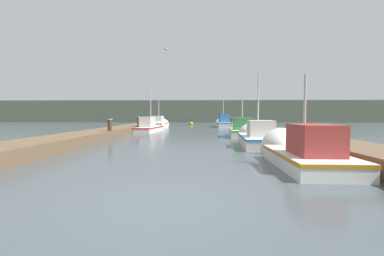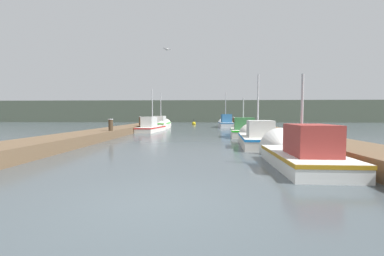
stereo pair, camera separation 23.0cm
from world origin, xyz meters
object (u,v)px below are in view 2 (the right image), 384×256
(channel_buoy, at_px, (194,124))
(fishing_boat_0, at_px, (298,152))
(mooring_piling_0, at_px, (140,124))
(mooring_piling_1, at_px, (234,122))
(fishing_boat_4, at_px, (161,124))
(mooring_piling_2, at_px, (111,129))
(mooring_piling_3, at_px, (236,123))
(fishing_boat_1, at_px, (257,137))
(fishing_boat_3, at_px, (153,127))
(fishing_boat_5, at_px, (225,123))
(seagull_lead, at_px, (167,49))
(fishing_boat_2, at_px, (243,130))

(channel_buoy, bearing_deg, fishing_boat_0, -81.84)
(mooring_piling_0, height_order, mooring_piling_1, mooring_piling_0)
(fishing_boat_4, height_order, mooring_piling_2, fishing_boat_4)
(fishing_boat_0, bearing_deg, mooring_piling_2, 139.81)
(channel_buoy, bearing_deg, fishing_boat_4, -106.75)
(fishing_boat_0, distance_m, mooring_piling_3, 23.33)
(fishing_boat_1, xyz_separation_m, mooring_piling_0, (-8.78, 10.69, 0.31))
(fishing_boat_3, height_order, fishing_boat_4, fishing_boat_3)
(fishing_boat_3, xyz_separation_m, mooring_piling_1, (8.73, 10.31, 0.22))
(mooring_piling_1, relative_size, channel_buoy, 1.12)
(channel_buoy, bearing_deg, fishing_boat_5, -58.25)
(fishing_boat_0, relative_size, fishing_boat_3, 0.75)
(mooring_piling_2, height_order, mooring_piling_3, mooring_piling_2)
(mooring_piling_0, height_order, mooring_piling_2, mooring_piling_0)
(mooring_piling_1, bearing_deg, seagull_lead, -108.82)
(mooring_piling_1, xyz_separation_m, channel_buoy, (-5.48, 5.27, -0.46))
(mooring_piling_0, xyz_separation_m, mooring_piling_3, (10.03, 7.48, -0.14))
(fishing_boat_0, distance_m, mooring_piling_0, 18.22)
(fishing_boat_0, xyz_separation_m, fishing_boat_1, (-0.24, 5.14, 0.02))
(fishing_boat_2, bearing_deg, mooring_piling_3, 90.00)
(mooring_piling_2, height_order, channel_buoy, mooring_piling_2)
(mooring_piling_1, xyz_separation_m, mooring_piling_2, (-9.93, -18.08, 0.03))
(fishing_boat_0, xyz_separation_m, fishing_boat_2, (-0.10, 10.83, 0.05))
(fishing_boat_0, height_order, fishing_boat_5, fishing_boat_5)
(fishing_boat_1, height_order, channel_buoy, fishing_boat_1)
(mooring_piling_0, xyz_separation_m, channel_buoy, (4.54, 15.41, -0.53))
(fishing_boat_4, xyz_separation_m, mooring_piling_0, (-1.27, -4.54, 0.21))
(channel_buoy, bearing_deg, fishing_boat_2, -77.87)
(fishing_boat_5, height_order, mooring_piling_2, fishing_boat_5)
(fishing_boat_0, xyz_separation_m, channel_buoy, (-4.48, 31.25, -0.21))
(fishing_boat_0, relative_size, mooring_piling_0, 3.26)
(fishing_boat_5, distance_m, channel_buoy, 8.07)
(mooring_piling_3, bearing_deg, fishing_boat_5, 139.20)
(fishing_boat_1, distance_m, mooring_piling_3, 18.21)
(fishing_boat_4, xyz_separation_m, seagull_lead, (2.51, -12.72, 5.09))
(mooring_piling_0, relative_size, mooring_piling_2, 1.07)
(fishing_boat_5, bearing_deg, mooring_piling_1, 51.58)
(fishing_boat_2, xyz_separation_m, fishing_boat_3, (-7.64, 4.84, -0.02))
(fishing_boat_1, distance_m, fishing_boat_3, 12.92)
(fishing_boat_3, height_order, fishing_boat_5, fishing_boat_5)
(fishing_boat_1, xyz_separation_m, mooring_piling_1, (1.23, 20.83, 0.23))
(fishing_boat_0, xyz_separation_m, seagull_lead, (-5.25, 7.65, 5.20))
(fishing_boat_0, distance_m, channel_buoy, 31.57)
(mooring_piling_2, xyz_separation_m, channel_buoy, (4.45, 23.35, -0.49))
(fishing_boat_4, bearing_deg, fishing_boat_2, -48.21)
(fishing_boat_3, distance_m, fishing_boat_5, 11.50)
(fishing_boat_0, relative_size, mooring_piling_2, 3.50)
(mooring_piling_1, xyz_separation_m, seagull_lead, (-6.24, -18.32, 4.95))
(mooring_piling_1, relative_size, seagull_lead, 2.59)
(fishing_boat_4, height_order, channel_buoy, fishing_boat_4)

